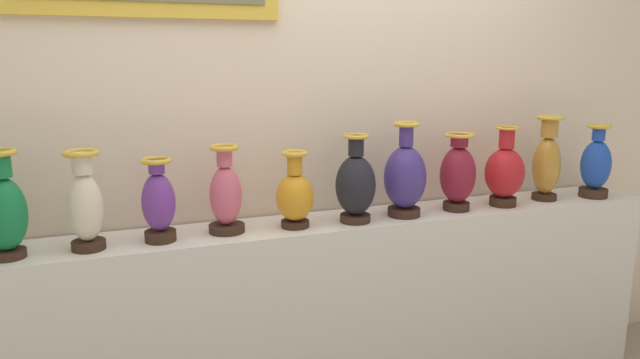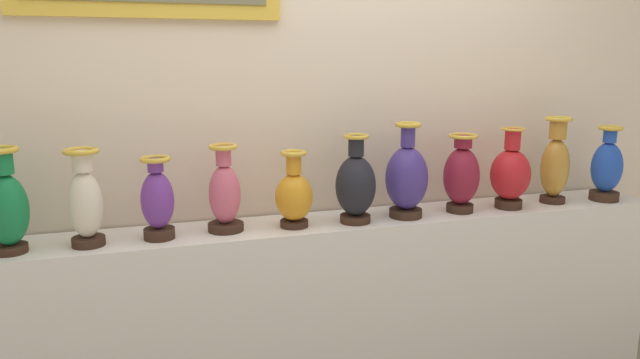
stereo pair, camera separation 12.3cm
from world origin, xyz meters
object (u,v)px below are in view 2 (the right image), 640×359
Objects in this scene: vase_crimson at (510,174)px; vase_ivory at (85,202)px; vase_violet at (158,201)px; vase_ochre at (555,164)px; vase_amber at (294,195)px; vase_rose at (225,194)px; vase_sapphire at (607,168)px; vase_onyx at (356,185)px; vase_burgundy at (461,175)px; vase_indigo at (407,178)px; vase_emerald at (6,206)px.

vase_ivory is at bearing -179.86° from vase_crimson.
vase_violet is 1.88m from vase_ochre.
vase_amber is at bearing -0.07° from vase_violet.
vase_rose is 1.89m from vase_sapphire.
vase_crimson is (1.06, -0.00, 0.03)m from vase_amber.
vase_rose is at bearing 178.59° from vase_crimson.
vase_onyx reaches higher than vase_crimson.
vase_onyx is (0.56, -0.04, 0.01)m from vase_rose.
vase_amber is 0.87× the size of vase_sapphire.
vase_burgundy is (1.08, -0.03, 0.02)m from vase_rose.
vase_rose reaches higher than vase_violet.
vase_crimson is at bearing -0.25° from vase_indigo.
vase_onyx is (1.08, -0.01, -0.01)m from vase_ivory.
vase_emerald is 0.27m from vase_ivory.
vase_ochre reaches higher than vase_violet.
vase_violet is 0.91× the size of vase_rose.
vase_ochre is at bearing 0.93° from vase_amber.
vase_sapphire is at bearing -0.24° from vase_ivory.
vase_ivory is 0.26m from vase_violet.
vase_rose is at bearing 4.08° from vase_ivory.
vase_indigo is at bearing -179.22° from vase_burgundy.
vase_ochre is at bearing 0.64° from vase_violet.
vase_ivory reaches higher than vase_burgundy.
vase_onyx is at bearing -176.97° from vase_indigo.
vase_ochre reaches higher than vase_sapphire.
vase_ivory is at bearing 179.76° from vase_sapphire.
vase_rose is 0.94× the size of vase_crimson.
vase_indigo is (1.33, 0.01, 0.01)m from vase_ivory.
vase_amber is at bearing 0.72° from vase_emerald.
vase_crimson is (0.78, 0.01, -0.00)m from vase_onyx.
vase_emerald is 1.35m from vase_onyx.
vase_emerald is 1.20× the size of vase_violet.
vase_emerald is at bearing 179.94° from vase_onyx.
vase_onyx is 1.06m from vase_ochre.
vase_crimson reaches higher than vase_amber.
vase_indigo is at bearing 0.42° from vase_emerald.
vase_indigo reaches higher than vase_sapphire.
vase_indigo is at bearing -0.20° from vase_amber.
vase_onyx is at bearing -178.16° from vase_burgundy.
vase_indigo is (0.52, -0.00, 0.04)m from vase_amber.
vase_rose is at bearing 178.57° from vase_burgundy.
vase_crimson is at bearing -0.17° from vase_violet.
vase_amber is at bearing 179.77° from vase_crimson.
vase_violet is at bearing 1.54° from vase_emerald.
vase_ochre is (1.33, 0.02, 0.06)m from vase_amber.
vase_emerald reaches higher than vase_sapphire.
vase_crimson reaches higher than vase_rose.
vase_emerald is 1.21× the size of vase_amber.
vase_onyx is 1.03× the size of vase_sapphire.
vase_ochre is (1.06, 0.04, 0.03)m from vase_onyx.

